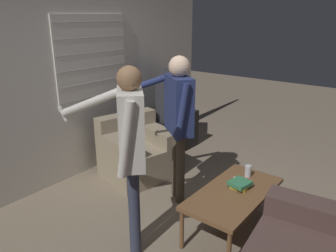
% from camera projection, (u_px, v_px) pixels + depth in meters
% --- Properties ---
extents(ground_plane, '(16.00, 16.00, 0.00)m').
position_uv_depth(ground_plane, '(206.00, 229.00, 3.30)').
color(ground_plane, '#7F705B').
extents(wall_back, '(5.20, 0.08, 2.55)m').
position_uv_depth(wall_back, '(72.00, 79.00, 4.08)').
color(wall_back, silver).
rests_on(wall_back, ground_plane).
extents(armchair_beige, '(1.00, 0.94, 0.80)m').
position_uv_depth(armchair_beige, '(137.00, 152.00, 4.32)').
color(armchair_beige, gray).
rests_on(armchair_beige, ground_plane).
extents(coffee_table, '(1.11, 0.56, 0.44)m').
position_uv_depth(coffee_table, '(234.00, 195.00, 3.14)').
color(coffee_table, brown).
rests_on(coffee_table, ground_plane).
extents(tv_stand, '(0.94, 0.58, 0.59)m').
position_uv_depth(tv_stand, '(167.00, 132.00, 5.14)').
color(tv_stand, black).
rests_on(tv_stand, ground_plane).
extents(tv, '(0.83, 0.61, 0.64)m').
position_uv_depth(tv, '(166.00, 94.00, 4.95)').
color(tv, '#2D2D33').
rests_on(tv, tv_stand).
extents(person_left_standing, '(0.50, 0.82, 1.68)m').
position_uv_depth(person_left_standing, '(130.00, 140.00, 2.70)').
color(person_left_standing, '#33384C').
rests_on(person_left_standing, ground_plane).
extents(person_right_standing, '(0.56, 0.80, 1.65)m').
position_uv_depth(person_right_standing, '(178.00, 112.00, 3.51)').
color(person_right_standing, '#4C4233').
rests_on(person_right_standing, ground_plane).
extents(book_stack, '(0.22, 0.21, 0.07)m').
position_uv_depth(book_stack, '(240.00, 184.00, 3.18)').
color(book_stack, gold).
rests_on(book_stack, coffee_table).
extents(soda_can, '(0.07, 0.07, 0.13)m').
position_uv_depth(soda_can, '(248.00, 171.00, 3.40)').
color(soda_can, silver).
rests_on(soda_can, coffee_table).
extents(spare_remote, '(0.11, 0.12, 0.02)m').
position_uv_depth(spare_remote, '(237.00, 181.00, 3.31)').
color(spare_remote, white).
rests_on(spare_remote, coffee_table).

